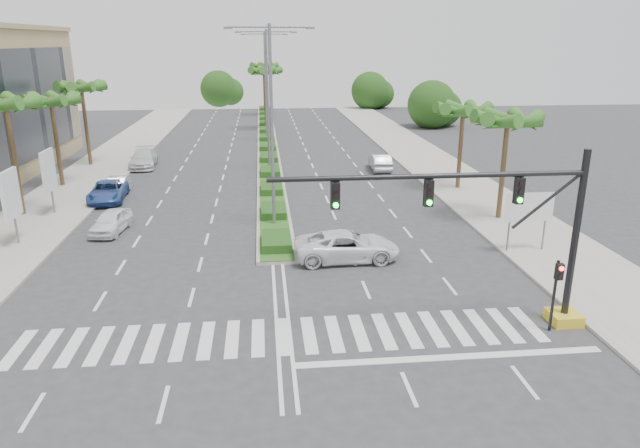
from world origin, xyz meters
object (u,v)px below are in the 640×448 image
Objects in this scene: car_parked_b at (117,186)px; car_parked_c at (108,191)px; car_right at (380,162)px; car_parked_a at (111,222)px; car_parked_d at (143,159)px; car_crossing at (347,246)px.

car_parked_b is 1.90m from car_parked_c.
car_right reaches higher than car_parked_b.
car_right reaches higher than car_parked_a.
car_parked_d is (-1.65, 19.06, 0.11)m from car_parked_a.
car_parked_d is at bearing 102.59° from car_parked_a.
car_parked_c is at bearing 48.25° from car_crossing.
car_crossing is (15.24, -15.23, 0.13)m from car_parked_b.
car_parked_d is at bearing -6.44° from car_right.
car_parked_c reaches higher than car_parked_b.
car_right reaches higher than car_parked_c.
car_crossing is (15.15, -25.04, -0.02)m from car_parked_d.
car_parked_c is (-0.24, -1.88, 0.06)m from car_parked_b.
car_parked_a is 9.41m from car_parked_b.
car_parked_d is (0.09, 9.81, 0.15)m from car_parked_b.
car_parked_b is 0.72× the size of car_parked_d.
car_parked_a is 0.86× the size of car_right.
car_parked_d is 21.62m from car_right.
car_parked_c is 23.09m from car_right.
car_parked_a reaches higher than car_parked_b.
car_crossing reaches higher than car_parked_b.
car_parked_d reaches higher than car_parked_c.
car_parked_c is at bearing -95.64° from car_parked_d.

